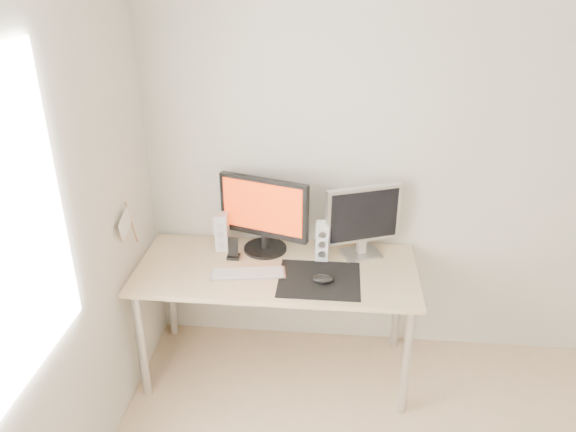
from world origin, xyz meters
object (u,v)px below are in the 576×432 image
object	(u,v)px
speaker_left	(222,232)
keyboard	(248,273)
second_monitor	(363,218)
speaker_right	(322,241)
mouse	(323,279)
desk	(277,279)
phone_dock	(233,252)
main_monitor	(264,212)

from	to	relation	value
speaker_left	keyboard	size ratio (longest dim) A/B	0.53
second_monitor	speaker_right	bearing A→B (deg)	-163.18
keyboard	mouse	bearing A→B (deg)	-6.83
desk	phone_dock	size ratio (longest dim) A/B	11.87
mouse	speaker_right	world-z (taller)	speaker_right
main_monitor	second_monitor	xyz separation A→B (m)	(0.58, 0.00, -0.01)
desk	second_monitor	bearing A→B (deg)	22.03
mouse	phone_dock	xyz separation A→B (m)	(-0.53, 0.22, 0.02)
mouse	phone_dock	size ratio (longest dim) A/B	0.88
desk	speaker_right	size ratio (longest dim) A/B	6.92
desk	speaker_left	xyz separation A→B (m)	(-0.35, 0.19, 0.19)
main_monitor	keyboard	xyz separation A→B (m)	(-0.06, -0.28, -0.25)
desk	main_monitor	xyz separation A→B (m)	(-0.09, 0.19, 0.33)
mouse	keyboard	size ratio (longest dim) A/B	0.27
main_monitor	mouse	bearing A→B (deg)	-42.45
main_monitor	speaker_left	xyz separation A→B (m)	(-0.25, -0.00, -0.14)
desk	keyboard	size ratio (longest dim) A/B	3.69
main_monitor	phone_dock	xyz separation A→B (m)	(-0.17, -0.11, -0.21)
speaker_left	keyboard	bearing A→B (deg)	-54.67
mouse	desk	size ratio (longest dim) A/B	0.07
speaker_left	phone_dock	distance (m)	0.15
main_monitor	speaker_right	bearing A→B (deg)	-10.99
desk	phone_dock	bearing A→B (deg)	161.90
keyboard	phone_dock	xyz separation A→B (m)	(-0.11, 0.17, 0.03)
second_monitor	phone_dock	xyz separation A→B (m)	(-0.75, -0.11, -0.20)
main_monitor	keyboard	distance (m)	0.38
phone_dock	second_monitor	bearing A→B (deg)	8.29
speaker_left	keyboard	world-z (taller)	speaker_left
second_monitor	phone_dock	bearing A→B (deg)	-171.71
desk	phone_dock	xyz separation A→B (m)	(-0.26, 0.09, 0.12)
mouse	desk	xyz separation A→B (m)	(-0.27, 0.14, -0.10)
desk	second_monitor	xyz separation A→B (m)	(0.48, 0.20, 0.32)
main_monitor	speaker_left	size ratio (longest dim) A/B	2.32
speaker_right	keyboard	distance (m)	0.47
desk	phone_dock	distance (m)	0.30
mouse	speaker_left	xyz separation A→B (m)	(-0.62, 0.33, 0.09)
phone_dock	speaker_left	bearing A→B (deg)	128.75
mouse	main_monitor	bearing A→B (deg)	137.55
mouse	speaker_right	xyz separation A→B (m)	(-0.02, 0.26, 0.09)
mouse	desk	world-z (taller)	mouse
keyboard	phone_dock	world-z (taller)	phone_dock
speaker_left	speaker_right	world-z (taller)	same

